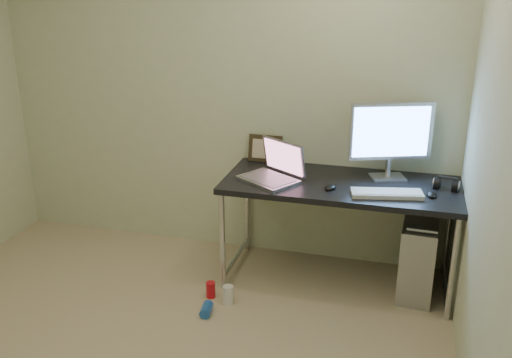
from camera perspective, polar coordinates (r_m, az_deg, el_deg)
The scene contains 17 objects.
wall_back at distance 4.28m, azimuth -3.52°, elevation 8.70°, with size 3.50×0.02×2.50m, color beige.
wall_right at distance 2.42m, azimuth 23.67°, elevation -2.17°, with size 0.02×3.50×2.50m, color beige.
desk at distance 3.92m, azimuth 8.43°, elevation -1.42°, with size 1.58×0.69×0.75m.
tower_computer at distance 4.07m, azimuth 15.89°, elevation -7.39°, with size 0.25×0.52×0.57m.
cable_a at distance 4.28m, azimuth 15.40°, elevation -3.99°, with size 0.01×0.01×0.70m, color black.
cable_b at distance 4.27m, azimuth 16.58°, elevation -4.45°, with size 0.01×0.01×0.72m, color black.
can_red at distance 3.96m, azimuth -4.55°, elevation -10.99°, with size 0.06×0.06×0.11m, color red.
can_white at distance 3.88m, azimuth -2.80°, elevation -11.49°, with size 0.07×0.07×0.13m, color white.
can_blue at distance 3.79m, azimuth -4.98°, elevation -12.88°, with size 0.07×0.07×0.13m, color blue.
laptop at distance 3.89m, azimuth 1.83°, elevation 0.83°, with size 0.49×0.46×0.26m.
monitor at distance 3.94m, azimuth 13.36°, elevation 4.32°, with size 0.54×0.24×0.53m.
keyboard at distance 3.72m, azimuth 12.95°, elevation -1.43°, with size 0.45×0.15×0.03m, color silver.
mouse_right at distance 3.78m, azimuth 17.17°, elevation -1.41°, with size 0.06×0.10×0.03m, color black.
mouse_left at distance 3.76m, azimuth 7.45°, elevation -0.70°, with size 0.07×0.11×0.04m, color black.
headphones at distance 3.93m, azimuth 18.49°, elevation -0.55°, with size 0.17×0.10×0.10m.
picture_frame at distance 4.24m, azimuth 0.93°, elevation 3.06°, with size 0.25×0.03×0.20m, color black.
webcam at distance 4.14m, azimuth 4.12°, elevation 2.31°, with size 0.04×0.04×0.11m.
Camera 1 is at (1.35, -2.23, 2.10)m, focal length 40.00 mm.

